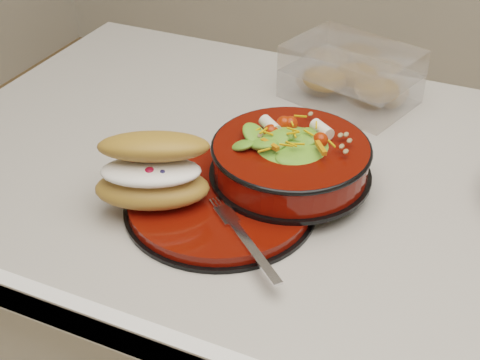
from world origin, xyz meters
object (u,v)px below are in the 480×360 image
at_px(dinner_plate, 221,203).
at_px(croissant, 153,171).
at_px(fork, 245,240).
at_px(pastry_box, 351,76).
at_px(salad_bowl, 291,154).

relative_size(dinner_plate, croissant, 1.52).
distance_m(fork, pastry_box, 0.44).
height_order(croissant, fork, croissant).
height_order(dinner_plate, croissant, croissant).
bearing_deg(fork, salad_bowl, 40.65).
bearing_deg(dinner_plate, fork, -46.08).
relative_size(salad_bowl, fork, 1.70).
bearing_deg(dinner_plate, croissant, -154.19).
height_order(fork, pastry_box, pastry_box).
distance_m(salad_bowl, fork, 0.16).
distance_m(dinner_plate, pastry_box, 0.38).
distance_m(dinner_plate, croissant, 0.10).
relative_size(dinner_plate, salad_bowl, 1.15).
distance_m(salad_bowl, croissant, 0.19).
bearing_deg(croissant, salad_bowl, 16.53).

